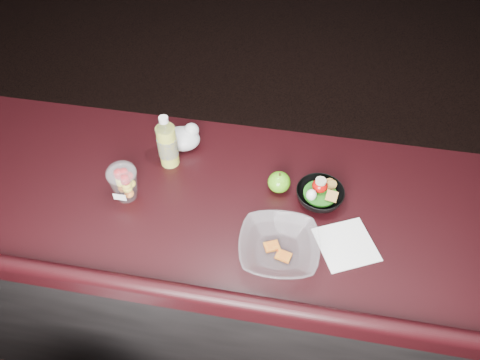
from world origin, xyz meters
name	(u,v)px	position (x,y,z in m)	size (l,w,h in m)	color
room_shell	(143,11)	(0.00, 0.00, 1.83)	(8.00, 8.00, 8.00)	black
counter	(217,276)	(0.00, 0.30, 0.51)	(4.06, 0.71, 1.02)	black
lemonade_bottle	(168,144)	(-0.17, 0.43, 1.11)	(0.07, 0.07, 0.20)	#CAD236
fruit_cup	(123,181)	(-0.27, 0.26, 1.09)	(0.10, 0.10, 0.14)	white
green_apple	(279,182)	(0.21, 0.37, 1.05)	(0.07, 0.07, 0.08)	#43830F
plastic_bag	(184,138)	(-0.14, 0.51, 1.06)	(0.12, 0.10, 0.09)	silver
snack_bowl	(319,194)	(0.34, 0.35, 1.05)	(0.17, 0.17, 0.08)	black
takeout_bowl	(279,248)	(0.24, 0.13, 1.05)	(0.25, 0.25, 0.06)	silver
paper_napkin	(346,244)	(0.43, 0.19, 1.02)	(0.16, 0.16, 0.00)	white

